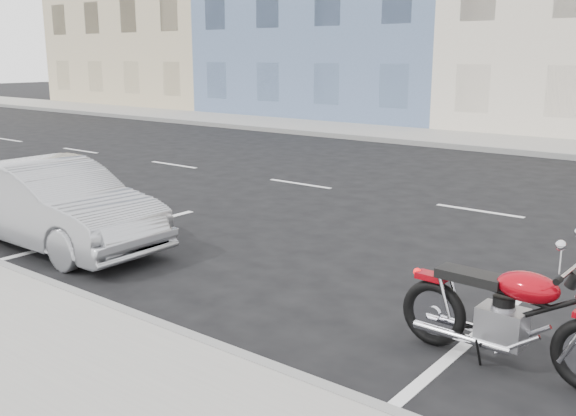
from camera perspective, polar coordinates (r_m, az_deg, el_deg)
name	(u,v)px	position (r m, az deg, el deg)	size (l,w,h in m)	color
sidewalk_far	(495,142)	(20.95, 17.92, 5.58)	(80.00, 3.40, 0.15)	gray
curb_near	(20,275)	(8.52, -22.74, -5.55)	(80.00, 0.12, 0.16)	gray
curb_far	(473,148)	(19.37, 16.15, 5.13)	(80.00, 0.12, 0.16)	gray
sedan_silver	(54,204)	(9.75, -20.08, 0.30)	(1.31, 3.77, 1.24)	#989A9F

